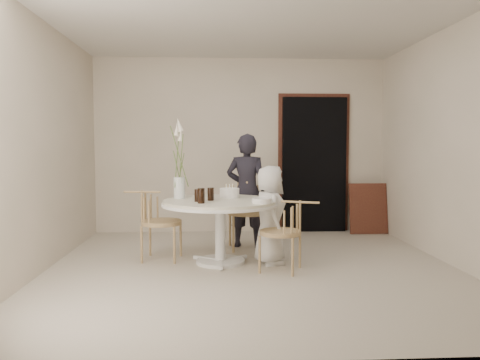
{
  "coord_description": "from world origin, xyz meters",
  "views": [
    {
      "loc": [
        -0.43,
        -5.06,
        1.35
      ],
      "look_at": [
        -0.12,
        0.3,
        0.96
      ],
      "focal_mm": 35.0,
      "sensor_mm": 36.0,
      "label": 1
    }
  ],
  "objects": [
    {
      "name": "door_trim",
      "position": [
        1.15,
        2.23,
        1.11
      ],
      "size": [
        1.12,
        0.03,
        2.22
      ],
      "primitive_type": "cube",
      "color": "brown",
      "rests_on": "ground"
    },
    {
      "name": "chair_right",
      "position": [
        0.39,
        -0.16,
        0.5
      ],
      "size": [
        0.56,
        0.54,
        0.77
      ],
      "rotation": [
        0.0,
        0.0,
        -1.96
      ],
      "color": "tan",
      "rests_on": "ground"
    },
    {
      "name": "picture_frame",
      "position": [
        1.95,
        1.95,
        0.39
      ],
      "size": [
        0.58,
        0.18,
        0.77
      ],
      "primitive_type": "cube",
      "rotation": [
        -0.17,
        0.0,
        -0.01
      ],
      "color": "brown",
      "rests_on": "ground"
    },
    {
      "name": "table",
      "position": [
        -0.35,
        0.25,
        0.62
      ],
      "size": [
        1.33,
        1.33,
        0.73
      ],
      "color": "silver",
      "rests_on": "ground"
    },
    {
      "name": "chair_far",
      "position": [
        0.0,
        1.11,
        0.58
      ],
      "size": [
        0.52,
        0.56,
        0.89
      ],
      "rotation": [
        0.0,
        0.0,
        0.07
      ],
      "color": "tan",
      "rests_on": "ground"
    },
    {
      "name": "cola_tumbler_b",
      "position": [
        -0.56,
        -0.04,
        0.81
      ],
      "size": [
        0.09,
        0.09,
        0.16
      ],
      "primitive_type": "cylinder",
      "rotation": [
        0.0,
        0.0,
        -0.17
      ],
      "color": "black",
      "rests_on": "table"
    },
    {
      "name": "chair_left",
      "position": [
        -1.16,
        0.46,
        0.53
      ],
      "size": [
        0.53,
        0.5,
        0.83
      ],
      "rotation": [
        0.0,
        0.0,
        1.45
      ],
      "color": "tan",
      "rests_on": "ground"
    },
    {
      "name": "doorway",
      "position": [
        1.15,
        2.19,
        1.05
      ],
      "size": [
        1.0,
        0.1,
        2.1
      ],
      "primitive_type": "cube",
      "color": "black",
      "rests_on": "ground"
    },
    {
      "name": "ground",
      "position": [
        0.0,
        0.0,
        0.0
      ],
      "size": [
        4.5,
        4.5,
        0.0
      ],
      "primitive_type": "plane",
      "color": "beige",
      "rests_on": "ground"
    },
    {
      "name": "boy",
      "position": [
        0.22,
        0.2,
        0.56
      ],
      "size": [
        0.42,
        0.59,
        1.12
      ],
      "primitive_type": "imported",
      "rotation": [
        0.0,
        0.0,
        1.69
      ],
      "color": "silver",
      "rests_on": "ground"
    },
    {
      "name": "cola_tumbler_c",
      "position": [
        -0.61,
        0.11,
        0.8
      ],
      "size": [
        0.08,
        0.08,
        0.14
      ],
      "primitive_type": "cylinder",
      "rotation": [
        0.0,
        0.0,
        -0.28
      ],
      "color": "black",
      "rests_on": "table"
    },
    {
      "name": "cola_tumbler_a",
      "position": [
        -0.46,
        0.2,
        0.8
      ],
      "size": [
        0.09,
        0.09,
        0.15
      ],
      "primitive_type": "cylinder",
      "rotation": [
        0.0,
        0.0,
        -0.41
      ],
      "color": "black",
      "rests_on": "table"
    },
    {
      "name": "birthday_cake",
      "position": [
        -0.24,
        0.5,
        0.79
      ],
      "size": [
        0.23,
        0.23,
        0.16
      ],
      "rotation": [
        0.0,
        0.0,
        -0.07
      ],
      "color": "white",
      "rests_on": "table"
    },
    {
      "name": "plate_stack",
      "position": [
        0.09,
        -0.06,
        0.76
      ],
      "size": [
        0.27,
        0.27,
        0.05
      ],
      "primitive_type": "cylinder",
      "rotation": [
        0.0,
        0.0,
        0.31
      ],
      "color": "white",
      "rests_on": "table"
    },
    {
      "name": "girl",
      "position": [
        0.01,
        1.09,
        0.75
      ],
      "size": [
        0.62,
        0.49,
        1.51
      ],
      "primitive_type": "imported",
      "rotation": [
        0.0,
        0.0,
        2.88
      ],
      "color": "black",
      "rests_on": "ground"
    },
    {
      "name": "room_shell",
      "position": [
        0.0,
        0.0,
        1.62
      ],
      "size": [
        4.5,
        4.5,
        4.5
      ],
      "color": "silver",
      "rests_on": "ground"
    },
    {
      "name": "flower_vase",
      "position": [
        -0.83,
        0.44,
        1.06
      ],
      "size": [
        0.14,
        0.14,
        0.95
      ],
      "rotation": [
        0.0,
        0.0,
        0.4
      ],
      "color": "silver",
      "rests_on": "table"
    },
    {
      "name": "cola_tumbler_d",
      "position": [
        -0.45,
        0.25,
        0.8
      ],
      "size": [
        0.09,
        0.09,
        0.14
      ],
      "primitive_type": "cylinder",
      "rotation": [
        0.0,
        0.0,
        -0.37
      ],
      "color": "black",
      "rests_on": "table"
    }
  ]
}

